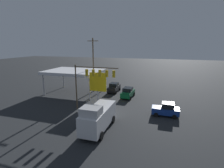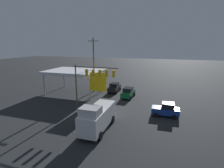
{
  "view_description": "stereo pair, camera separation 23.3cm",
  "coord_description": "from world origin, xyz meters",
  "views": [
    {
      "loc": [
        -8.08,
        23.79,
        10.18
      ],
      "look_at": [
        0.0,
        -2.0,
        3.93
      ],
      "focal_mm": 28.0,
      "sensor_mm": 36.0,
      "label": 1
    },
    {
      "loc": [
        -8.3,
        23.72,
        10.18
      ],
      "look_at": [
        0.0,
        -2.0,
        3.93
      ],
      "focal_mm": 28.0,
      "sensor_mm": 36.0,
      "label": 2
    }
  ],
  "objects": [
    {
      "name": "ground_plane",
      "position": [
        0.0,
        0.0,
        0.0
      ],
      "size": [
        200.0,
        200.0,
        0.0
      ],
      "primitive_type": "plane",
      "color": "black"
    },
    {
      "name": "traffic_signal_assembly",
      "position": [
        2.27,
        0.21,
        5.43
      ],
      "size": [
        6.9,
        0.43,
        7.08
      ],
      "color": "brown",
      "rests_on": "ground"
    },
    {
      "name": "utility_pole",
      "position": [
        6.8,
        -10.4,
        5.97
      ],
      "size": [
        2.4,
        0.26,
        11.35
      ],
      "color": "brown",
      "rests_on": "ground"
    },
    {
      "name": "gas_station_canopy",
      "position": [
        10.07,
        -8.0,
        4.49
      ],
      "size": [
        11.24,
        8.31,
        4.83
      ],
      "color": "silver",
      "rests_on": "ground"
    },
    {
      "name": "price_sign",
      "position": [
        2.81,
        -2.99,
        3.73
      ],
      "size": [
        2.93,
        0.27,
        5.46
      ],
      "color": "#B7B7BC",
      "rests_on": "ground"
    },
    {
      "name": "sedan_far",
      "position": [
        -1.28,
        -8.21,
        0.95
      ],
      "size": [
        2.24,
        4.49,
        1.93
      ],
      "rotation": [
        0.0,
        0.0,
        1.52
      ],
      "color": "#0C592D",
      "rests_on": "ground"
    },
    {
      "name": "sedan_waiting",
      "position": [
        2.45,
        -11.28,
        0.95
      ],
      "size": [
        2.08,
        4.41,
        1.93
      ],
      "rotation": [
        0.0,
        0.0,
        1.57
      ],
      "color": "black",
      "rests_on": "ground"
    },
    {
      "name": "delivery_truck",
      "position": [
        -0.71,
        5.82,
        1.69
      ],
      "size": [
        2.56,
        6.8,
        3.58
      ],
      "rotation": [
        0.0,
        0.0,
        1.57
      ],
      "color": "silver",
      "rests_on": "ground"
    },
    {
      "name": "hatchback_crossing",
      "position": [
        -8.43,
        -1.07,
        0.95
      ],
      "size": [
        3.82,
        1.99,
        1.97
      ],
      "rotation": [
        0.0,
        0.0,
        0.01
      ],
      "color": "navy",
      "rests_on": "ground"
    }
  ]
}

